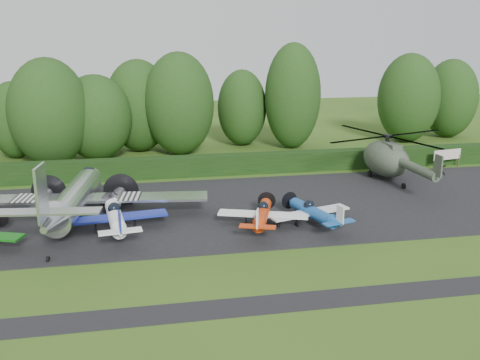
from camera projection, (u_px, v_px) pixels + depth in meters
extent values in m
plane|color=#2D5016|center=(182.00, 264.00, 33.39)|extent=(160.00, 160.00, 0.00)
cube|color=black|center=(172.00, 212.00, 42.85)|extent=(70.00, 18.00, 0.01)
cube|color=black|center=(191.00, 312.00, 27.71)|extent=(70.00, 2.00, 0.00)
cube|color=black|center=(165.00, 177.00, 53.26)|extent=(90.00, 1.60, 2.00)
cylinder|color=silver|center=(75.00, 199.00, 40.65)|extent=(2.11, 11.01, 2.11)
cone|color=silver|center=(82.00, 177.00, 46.48)|extent=(2.11, 1.38, 2.11)
cone|color=silver|center=(63.00, 222.00, 34.27)|extent=(2.11, 2.75, 2.11)
sphere|color=black|center=(81.00, 175.00, 45.53)|extent=(1.38, 1.38, 1.38)
cube|color=silver|center=(76.00, 198.00, 41.59)|extent=(20.18, 2.20, 0.20)
cube|color=white|center=(27.00, 200.00, 40.91)|extent=(2.39, 2.29, 0.05)
cube|color=white|center=(124.00, 195.00, 42.21)|extent=(2.39, 2.29, 0.05)
cylinder|color=silver|center=(38.00, 201.00, 41.66)|extent=(1.01, 2.94, 1.01)
cylinder|color=silver|center=(115.00, 197.00, 42.69)|extent=(1.01, 2.94, 1.01)
cylinder|color=black|center=(43.00, 194.00, 43.61)|extent=(2.94, 0.03, 2.94)
cylinder|color=black|center=(116.00, 190.00, 44.65)|extent=(2.94, 0.03, 2.94)
cube|color=silver|center=(60.00, 211.00, 33.30)|extent=(6.88, 1.28, 0.13)
cube|color=silver|center=(57.00, 193.00, 32.70)|extent=(0.17, 2.02, 3.49)
cylinder|color=black|center=(39.00, 215.00, 41.58)|extent=(0.23, 0.83, 0.83)
cylinder|color=black|center=(116.00, 210.00, 42.62)|extent=(0.23, 0.83, 0.83)
cylinder|color=black|center=(63.00, 259.00, 33.78)|extent=(0.17, 0.40, 0.40)
cylinder|color=white|center=(115.00, 218.00, 38.14)|extent=(1.04, 5.94, 1.04)
sphere|color=black|center=(115.00, 208.00, 38.62)|extent=(0.91, 0.91, 0.91)
cube|color=navy|center=(116.00, 217.00, 38.69)|extent=(7.55, 1.40, 0.15)
cube|color=white|center=(113.00, 232.00, 34.69)|extent=(2.81, 0.76, 0.11)
cube|color=navy|center=(112.00, 222.00, 34.40)|extent=(0.11, 0.86, 1.40)
cylinder|color=black|center=(117.00, 201.00, 41.76)|extent=(1.62, 0.02, 1.62)
cylinder|color=black|center=(97.00, 230.00, 38.46)|extent=(0.15, 0.47, 0.47)
cylinder|color=black|center=(136.00, 228.00, 38.96)|extent=(0.15, 0.47, 0.47)
cylinder|color=black|center=(118.00, 218.00, 41.07)|extent=(0.13, 0.43, 0.43)
cylinder|color=red|center=(262.00, 215.00, 39.20)|extent=(0.92, 5.24, 0.92)
sphere|color=black|center=(261.00, 207.00, 39.63)|extent=(0.80, 0.80, 0.80)
cube|color=white|center=(261.00, 214.00, 39.69)|extent=(6.67, 1.24, 0.13)
cube|color=red|center=(273.00, 226.00, 36.16)|extent=(2.48, 0.67, 0.10)
cube|color=white|center=(273.00, 218.00, 35.90)|extent=(0.10, 0.76, 1.24)
cylinder|color=black|center=(253.00, 201.00, 42.41)|extent=(1.43, 0.02, 1.43)
cylinder|color=black|center=(245.00, 226.00, 39.49)|extent=(0.13, 0.42, 0.42)
cylinder|color=black|center=(277.00, 223.00, 39.93)|extent=(0.13, 0.42, 0.42)
cylinder|color=black|center=(255.00, 215.00, 41.79)|extent=(0.11, 0.38, 0.38)
cylinder|color=#184E95|center=(313.00, 213.00, 39.69)|extent=(0.90, 5.16, 0.90)
sphere|color=black|center=(311.00, 205.00, 40.10)|extent=(0.79, 0.79, 0.79)
cube|color=silver|center=(311.00, 212.00, 40.17)|extent=(6.57, 1.22, 0.13)
cube|color=#184E95|center=(327.00, 224.00, 36.69)|extent=(2.44, 0.66, 0.09)
cube|color=silver|center=(328.00, 216.00, 36.44)|extent=(0.09, 0.75, 1.22)
cylinder|color=black|center=(300.00, 199.00, 42.84)|extent=(1.41, 0.02, 1.41)
cylinder|color=black|center=(296.00, 223.00, 39.97)|extent=(0.13, 0.41, 0.41)
cylinder|color=black|center=(327.00, 221.00, 40.40)|extent=(0.13, 0.41, 0.41)
cylinder|color=black|center=(303.00, 213.00, 42.23)|extent=(0.11, 0.38, 0.38)
ellipsoid|color=#303A2C|center=(386.00, 158.00, 52.07)|extent=(3.55, 6.50, 3.40)
cylinder|color=#303A2C|center=(412.00, 168.00, 47.13)|extent=(0.80, 6.82, 0.80)
cube|color=#303A2C|center=(434.00, 166.00, 43.52)|extent=(0.14, 1.02, 1.82)
cylinder|color=black|center=(387.00, 141.00, 51.61)|extent=(0.34, 0.34, 0.91)
cylinder|color=black|center=(388.00, 136.00, 51.47)|extent=(0.80, 0.80, 0.28)
cylinder|color=black|center=(388.00, 136.00, 51.47)|extent=(13.64, 13.64, 0.07)
cube|color=#303A2C|center=(391.00, 147.00, 50.85)|extent=(1.02, 2.27, 0.80)
ellipsoid|color=black|center=(378.00, 153.00, 53.76)|extent=(2.16, 2.16, 1.94)
cylinder|color=black|center=(370.00, 174.00, 53.19)|extent=(0.20, 0.64, 0.64)
cylinder|color=black|center=(391.00, 172.00, 53.59)|extent=(0.20, 0.64, 0.64)
cylinder|color=black|center=(402.00, 186.00, 49.10)|extent=(0.18, 0.55, 0.55)
cylinder|color=#3F3326|center=(432.00, 162.00, 56.44)|extent=(0.13, 0.13, 1.31)
cylinder|color=#3F3326|center=(460.00, 161.00, 57.01)|extent=(0.13, 0.13, 1.31)
cube|color=beige|center=(447.00, 155.00, 56.52)|extent=(3.48, 0.09, 1.09)
cylinder|color=black|center=(53.00, 148.00, 57.35)|extent=(0.70, 0.70, 3.76)
ellipsoid|color=#193310|center=(49.00, 112.00, 56.30)|extent=(8.44, 8.44, 11.49)
cylinder|color=black|center=(447.00, 124.00, 72.89)|extent=(0.70, 0.70, 3.44)
ellipsoid|color=#193310|center=(450.00, 98.00, 71.94)|extent=(7.25, 7.25, 10.50)
cylinder|color=black|center=(17.00, 146.00, 60.93)|extent=(0.70, 0.70, 2.85)
ellipsoid|color=#193310|center=(14.00, 120.00, 60.14)|extent=(5.35, 5.35, 8.70)
cylinder|color=black|center=(406.00, 128.00, 69.69)|extent=(0.70, 0.70, 3.73)
ellipsoid|color=#193310|center=(408.00, 98.00, 68.66)|extent=(7.84, 7.84, 11.39)
cylinder|color=black|center=(180.00, 138.00, 62.65)|extent=(0.70, 0.70, 3.88)
ellipsoid|color=#193310|center=(179.00, 104.00, 61.57)|extent=(8.11, 8.11, 11.85)
cylinder|color=black|center=(292.00, 131.00, 66.02)|extent=(0.70, 0.70, 4.18)
ellipsoid|color=#193310|center=(293.00, 96.00, 64.86)|extent=(6.80, 6.80, 12.78)
cylinder|color=black|center=(140.00, 136.00, 64.40)|extent=(0.70, 0.70, 3.58)
ellipsoid|color=#193310|center=(139.00, 106.00, 63.41)|extent=(7.81, 7.81, 10.93)
cylinder|color=black|center=(242.00, 133.00, 67.76)|extent=(0.70, 0.70, 3.11)
ellipsoid|color=#193310|center=(242.00, 108.00, 66.90)|extent=(6.14, 6.14, 9.49)
cylinder|color=black|center=(98.00, 146.00, 60.28)|extent=(0.70, 0.70, 3.11)
ellipsoid|color=#193310|center=(96.00, 117.00, 59.41)|extent=(8.06, 8.06, 9.51)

